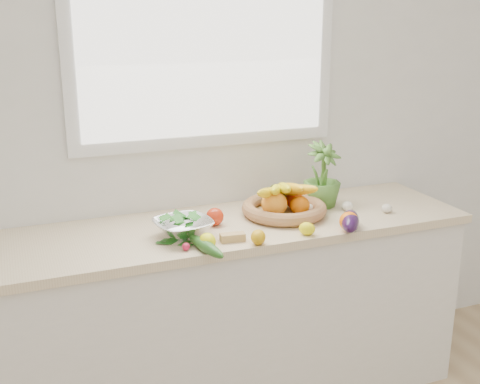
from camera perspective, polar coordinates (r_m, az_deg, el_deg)
name	(u,v)px	position (r m, az deg, el deg)	size (l,w,h in m)	color
back_wall	(206,115)	(2.89, -3.28, 7.32)	(4.50, 0.02, 2.70)	white
counter_cabinet	(229,316)	(2.92, -1.08, -11.72)	(2.20, 0.58, 0.86)	silver
countertop	(228,228)	(2.74, -1.13, -3.41)	(2.24, 0.62, 0.04)	beige
window_frame	(205,28)	(2.84, -3.32, 15.26)	(1.30, 0.03, 1.10)	white
window_pane	(207,28)	(2.82, -3.19, 15.25)	(1.18, 0.01, 0.98)	white
orange_loose	(349,221)	(2.67, 10.31, -2.76)	(0.09, 0.09, 0.09)	orange
lemon_a	(207,241)	(2.44, -3.10, -4.69)	(0.07, 0.08, 0.07)	#EEF00D
lemon_b	(258,237)	(2.48, 1.74, -4.30)	(0.06, 0.08, 0.06)	#D5990B
lemon_c	(307,229)	(2.60, 6.37, -3.48)	(0.06, 0.07, 0.06)	#F9EE0D
apple	(215,217)	(2.70, -2.40, -2.35)	(0.08, 0.08, 0.08)	red
ginger	(233,237)	(2.52, -0.71, -4.31)	(0.10, 0.04, 0.03)	tan
garlic_a	(348,206)	(2.94, 10.16, -1.32)	(0.06, 0.06, 0.05)	silver
garlic_b	(309,209)	(2.88, 6.57, -1.57)	(0.05, 0.05, 0.04)	white
garlic_c	(387,208)	(2.95, 13.76, -1.52)	(0.05, 0.05, 0.04)	beige
eggplant	(350,221)	(2.68, 10.41, -2.74)	(0.08, 0.21, 0.08)	#280F37
cucumber	(206,246)	(2.41, -3.27, -5.15)	(0.05, 0.27, 0.05)	#224E17
radish	(186,247)	(2.44, -5.14, -5.18)	(0.03, 0.03, 0.03)	red
potted_herb	(322,176)	(2.96, 7.81, 1.55)	(0.18, 0.18, 0.33)	#4A7D2D
fruit_basket	(284,204)	(2.83, 4.15, -1.14)	(0.49, 0.49, 0.19)	#A6804A
colander_with_spinach	(183,223)	(2.56, -5.43, -2.97)	(0.28, 0.28, 0.12)	silver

